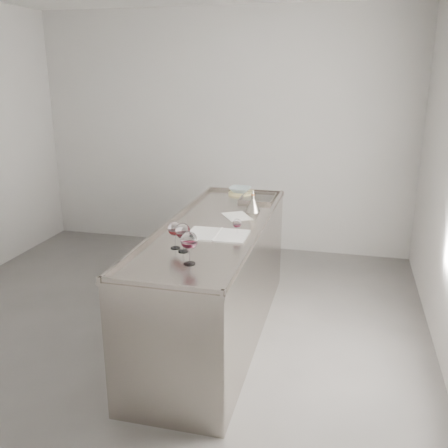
% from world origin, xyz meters
% --- Properties ---
extents(room_shell, '(4.54, 5.04, 2.84)m').
position_xyz_m(room_shell, '(0.00, 0.00, 1.40)').
color(room_shell, '#514E4C').
rests_on(room_shell, ground).
extents(counter, '(0.77, 2.42, 0.97)m').
position_xyz_m(counter, '(0.50, 0.30, 0.47)').
color(counter, '#9D948D').
rests_on(counter, ground).
extents(wine_glass_left, '(0.10, 0.10, 0.20)m').
position_xyz_m(wine_glass_left, '(0.44, -0.30, 1.08)').
color(wine_glass_left, white).
rests_on(wine_glass_left, counter).
extents(wine_glass_middle, '(0.10, 0.10, 0.19)m').
position_xyz_m(wine_glass_middle, '(0.37, -0.24, 1.07)').
color(wine_glass_middle, white).
rests_on(wine_glass_middle, counter).
extents(wine_glass_right, '(0.11, 0.11, 0.21)m').
position_xyz_m(wine_glass_right, '(0.55, -0.50, 1.09)').
color(wine_glass_right, white).
rests_on(wine_glass_right, counter).
extents(wine_glass_small, '(0.07, 0.07, 0.13)m').
position_xyz_m(wine_glass_small, '(0.72, 0.10, 1.03)').
color(wine_glass_small, white).
rests_on(wine_glass_small, counter).
extents(notebook, '(0.45, 0.32, 0.02)m').
position_xyz_m(notebook, '(0.58, 0.09, 0.95)').
color(notebook, silver).
rests_on(notebook, counter).
extents(loose_paper_top, '(0.31, 0.33, 0.00)m').
position_xyz_m(loose_paper_top, '(0.61, 0.61, 0.94)').
color(loose_paper_top, silver).
rests_on(loose_paper_top, counter).
extents(trivet, '(0.25, 0.25, 0.02)m').
position_xyz_m(trivet, '(0.47, 1.38, 0.95)').
color(trivet, beige).
rests_on(trivet, counter).
extents(ceramic_bowl, '(0.23, 0.23, 0.05)m').
position_xyz_m(ceramic_bowl, '(0.47, 1.38, 0.99)').
color(ceramic_bowl, '#8A9CA1').
rests_on(ceramic_bowl, trivet).
extents(wine_funnel, '(0.13, 0.13, 0.19)m').
position_xyz_m(wine_funnel, '(0.71, 0.80, 1.00)').
color(wine_funnel, gray).
rests_on(wine_funnel, counter).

